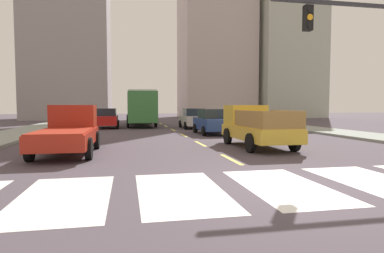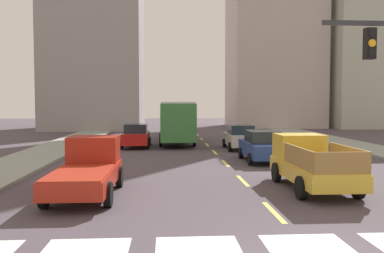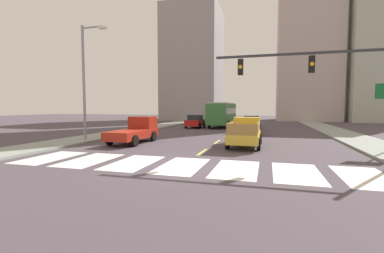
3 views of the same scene
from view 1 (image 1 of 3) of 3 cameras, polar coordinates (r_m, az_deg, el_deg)
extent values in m
plane|color=#4A404A|center=(8.26, 15.57, -9.92)|extent=(160.00, 160.00, 0.00)
cube|color=gray|center=(29.11, 18.73, -0.26)|extent=(3.37, 110.00, 0.15)
cube|color=gray|center=(26.24, -27.24, -0.85)|extent=(3.37, 110.00, 0.15)
cube|color=white|center=(7.52, -21.43, -11.34)|extent=(1.90, 3.75, 0.01)
cube|color=white|center=(7.49, -1.99, -11.14)|extent=(1.90, 3.75, 0.01)
cube|color=white|center=(8.25, 15.57, -9.90)|extent=(1.90, 3.75, 0.01)
cube|color=white|center=(9.62, 29.06, -8.30)|extent=(1.90, 3.75, 0.01)
cube|color=#E2D34E|center=(11.89, 6.80, -5.69)|extent=(0.16, 2.40, 0.01)
cube|color=#E2D34E|center=(16.67, 1.46, -3.01)|extent=(0.16, 2.40, 0.01)
cube|color=#E2D34E|center=(21.55, -1.46, -1.53)|extent=(0.16, 2.40, 0.01)
cube|color=#E2D34E|center=(26.48, -3.31, -0.59)|extent=(0.16, 2.40, 0.01)
cube|color=#E2D34E|center=(31.43, -4.57, 0.05)|extent=(0.16, 2.40, 0.01)
cube|color=#E2D34E|center=(36.39, -5.49, 0.52)|extent=(0.16, 2.40, 0.01)
cube|color=#E2D34E|center=(41.36, -6.18, 0.88)|extent=(0.16, 2.40, 0.01)
cube|color=#E2D34E|center=(46.34, -6.73, 1.16)|extent=(0.16, 2.40, 0.01)
cube|color=gold|center=(15.45, 11.43, -1.08)|extent=(1.96, 5.20, 0.56)
cube|color=gold|center=(16.99, 9.25, 1.99)|extent=(1.84, 1.60, 1.00)
cube|color=#19232D|center=(17.40, 8.75, 2.63)|extent=(1.72, 0.08, 0.56)
cube|color=gold|center=(14.56, 12.89, -0.15)|extent=(1.84, 3.30, 0.06)
cylinder|color=black|center=(16.60, 6.22, -1.68)|extent=(0.22, 0.80, 0.80)
cylinder|color=black|center=(17.29, 12.43, -1.54)|extent=(0.22, 0.80, 0.80)
cylinder|color=black|center=(13.67, 10.15, -2.83)|extent=(0.22, 0.80, 0.80)
cylinder|color=black|center=(14.50, 17.39, -2.58)|extent=(0.22, 0.80, 0.80)
cube|color=olive|center=(14.19, 9.59, 1.33)|extent=(0.06, 3.17, 0.70)
cube|color=olive|center=(14.93, 16.07, 1.35)|extent=(0.06, 3.17, 0.70)
cube|color=olive|center=(13.11, 15.74, 1.07)|extent=(1.80, 0.06, 0.70)
cube|color=#A52314|center=(13.85, -20.87, -1.76)|extent=(1.96, 5.20, 0.56)
cube|color=#A52314|center=(15.49, -19.89, 1.68)|extent=(1.84, 1.60, 1.00)
cube|color=#19232D|center=(15.92, -19.67, 2.38)|extent=(1.72, 0.08, 0.56)
cube|color=#A22514|center=(12.90, -21.61, -0.77)|extent=(1.84, 3.30, 0.06)
cylinder|color=black|center=(15.59, -23.45, -2.29)|extent=(0.22, 0.80, 0.80)
cylinder|color=black|center=(15.30, -16.25, -2.25)|extent=(0.22, 0.80, 0.80)
cylinder|color=black|center=(12.58, -26.45, -3.70)|extent=(0.22, 0.80, 0.80)
cylinder|color=black|center=(12.21, -17.52, -3.70)|extent=(0.22, 0.80, 0.80)
cube|color=#37763B|center=(32.91, -8.97, 3.40)|extent=(2.50, 10.80, 2.70)
cube|color=#19232D|center=(32.91, -8.97, 4.01)|extent=(2.52, 9.94, 0.80)
cube|color=silver|center=(32.93, -8.99, 5.85)|extent=(2.40, 10.37, 0.12)
cylinder|color=black|center=(36.25, -11.13, 1.25)|extent=(0.22, 1.00, 1.00)
cylinder|color=black|center=(36.35, -7.19, 1.29)|extent=(0.22, 1.00, 1.00)
cylinder|color=black|center=(29.94, -11.10, 0.78)|extent=(0.22, 1.00, 1.00)
cylinder|color=black|center=(30.05, -6.33, 0.83)|extent=(0.22, 1.00, 1.00)
cube|color=silver|center=(28.41, 0.19, 1.11)|extent=(1.80, 4.40, 0.76)
cube|color=#1E2833|center=(28.25, 0.25, 2.51)|extent=(1.58, 2.11, 0.64)
cylinder|color=black|center=(29.61, -2.04, 0.47)|extent=(0.22, 0.64, 0.64)
cylinder|color=black|center=(29.95, 1.36, 0.50)|extent=(0.22, 0.64, 0.64)
cylinder|color=black|center=(26.93, -1.11, 0.16)|extent=(0.22, 0.64, 0.64)
cylinder|color=black|center=(27.30, 2.61, 0.20)|extent=(0.22, 0.64, 0.64)
cube|color=red|center=(29.66, -14.57, 1.09)|extent=(1.80, 4.40, 0.76)
cube|color=#1E2833|center=(29.49, -14.61, 2.44)|extent=(1.58, 2.11, 0.64)
cylinder|color=black|center=(31.10, -16.07, 0.48)|extent=(0.22, 0.64, 0.64)
cylinder|color=black|center=(31.00, -12.76, 0.52)|extent=(0.22, 0.64, 0.64)
cylinder|color=black|center=(28.39, -16.53, 0.19)|extent=(0.22, 0.64, 0.64)
cylinder|color=black|center=(28.28, -12.90, 0.23)|extent=(0.22, 0.64, 0.64)
cube|color=navy|center=(22.48, 3.53, 0.46)|extent=(1.80, 4.40, 0.76)
cube|color=#1E2833|center=(22.31, 3.63, 2.23)|extent=(1.58, 2.11, 0.64)
cylinder|color=black|center=(23.62, 0.57, -0.31)|extent=(0.22, 0.64, 0.64)
cylinder|color=black|center=(24.06, 4.77, -0.25)|extent=(0.22, 0.64, 0.64)
cylinder|color=black|center=(20.97, 2.10, -0.80)|extent=(0.22, 0.64, 0.64)
cylinder|color=black|center=(21.45, 6.78, -0.72)|extent=(0.22, 0.64, 0.64)
cube|color=black|center=(12.17, 19.52, 17.35)|extent=(0.28, 0.24, 0.84)
cylinder|color=black|center=(12.13, 19.88, 18.66)|extent=(0.20, 0.04, 0.20)
cylinder|color=orange|center=(12.06, 19.85, 17.47)|extent=(0.20, 0.04, 0.20)
cylinder|color=black|center=(12.00, 19.82, 16.27)|extent=(0.20, 0.04, 0.20)
cube|color=#AEB5A4|center=(59.49, 16.59, 14.58)|extent=(10.72, 7.22, 26.91)
cube|color=#9A9294|center=(53.73, -20.56, 13.99)|extent=(11.50, 11.94, 23.73)
camera|label=2|loc=(1.65, 143.23, 51.70)|focal=38.82mm
camera|label=3|loc=(8.72, 110.23, 4.02)|focal=25.07mm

